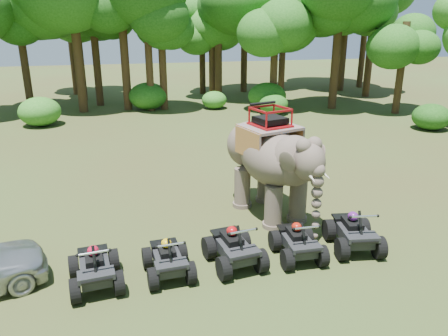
# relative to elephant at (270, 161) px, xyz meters

# --- Properties ---
(ground) EXTENTS (110.00, 110.00, 0.00)m
(ground) POSITION_rel_elephant_xyz_m (-1.67, -1.57, -1.88)
(ground) COLOR #47381E
(ground) RESTS_ON ground
(elephant) EXTENTS (3.15, 4.85, 3.76)m
(elephant) POSITION_rel_elephant_xyz_m (0.00, 0.00, 0.00)
(elephant) COLOR brown
(elephant) RESTS_ON ground
(atv_0) EXTENTS (1.44, 1.85, 1.28)m
(atv_0) POSITION_rel_elephant_xyz_m (-5.62, -3.13, -1.24)
(atv_0) COLOR black
(atv_0) RESTS_ON ground
(atv_1) EXTENTS (1.30, 1.71, 1.21)m
(atv_1) POSITION_rel_elephant_xyz_m (-3.80, -3.06, -1.28)
(atv_1) COLOR black
(atv_1) RESTS_ON ground
(atv_2) EXTENTS (1.54, 1.95, 1.32)m
(atv_2) POSITION_rel_elephant_xyz_m (-1.99, -2.95, -1.22)
(atv_2) COLOR black
(atv_2) RESTS_ON ground
(atv_3) EXTENTS (1.25, 1.69, 1.24)m
(atv_3) POSITION_rel_elephant_xyz_m (-0.17, -3.00, -1.26)
(atv_3) COLOR black
(atv_3) RESTS_ON ground
(atv_4) EXTENTS (1.56, 1.98, 1.34)m
(atv_4) POSITION_rel_elephant_xyz_m (1.61, -2.88, -1.21)
(atv_4) COLOR black
(atv_4) RESTS_ON ground
(tree_0) EXTENTS (5.51, 5.51, 7.87)m
(tree_0) POSITION_rel_elephant_xyz_m (-1.67, 18.92, 2.06)
(tree_0) COLOR #195114
(tree_0) RESTS_ON ground
(tree_1) EXTENTS (6.98, 6.98, 9.97)m
(tree_1) POSITION_rel_elephant_xyz_m (3.03, 21.80, 3.10)
(tree_1) COLOR #195114
(tree_1) RESTS_ON ground
(tree_2) EXTENTS (5.40, 5.40, 7.71)m
(tree_2) POSITION_rel_elephant_xyz_m (6.17, 17.38, 1.98)
(tree_2) COLOR #195114
(tree_2) RESTS_ON ground
(tree_3) EXTENTS (6.90, 6.90, 9.85)m
(tree_3) POSITION_rel_elephant_xyz_m (10.51, 16.45, 3.05)
(tree_3) COLOR #195114
(tree_3) RESTS_ON ground
(tree_4) EXTENTS (4.79, 4.79, 6.85)m
(tree_4) POSITION_rel_elephant_xyz_m (14.09, 13.82, 1.55)
(tree_4) COLOR #195114
(tree_4) RESTS_ON ground
(tree_27) EXTENTS (5.47, 5.47, 7.81)m
(tree_27) POSITION_rel_elephant_xyz_m (-11.26, 21.16, 2.03)
(tree_27) COLOR #195114
(tree_27) RESTS_ON ground
(tree_28) EXTENTS (5.92, 5.92, 8.46)m
(tree_28) POSITION_rel_elephant_xyz_m (-6.33, 21.60, 2.35)
(tree_28) COLOR #195114
(tree_28) RESTS_ON ground
(tree_29) EXTENTS (6.69, 6.69, 9.55)m
(tree_29) POSITION_rel_elephant_xyz_m (15.65, 20.52, 2.90)
(tree_29) COLOR #195114
(tree_29) RESTS_ON ground
(tree_30) EXTENTS (5.73, 5.73, 8.19)m
(tree_30) POSITION_rel_elephant_xyz_m (-7.69, 24.30, 2.21)
(tree_30) COLOR #195114
(tree_30) RESTS_ON ground
(tree_31) EXTENTS (7.54, 7.54, 10.77)m
(tree_31) POSITION_rel_elephant_xyz_m (-7.41, 19.31, 3.50)
(tree_31) COLOR #195114
(tree_31) RESTS_ON ground
(tree_32) EXTENTS (5.78, 5.78, 8.26)m
(tree_32) POSITION_rel_elephant_xyz_m (17.81, 25.39, 2.25)
(tree_32) COLOR #195114
(tree_32) RESTS_ON ground
(tree_33) EXTENTS (6.48, 6.48, 9.26)m
(tree_33) POSITION_rel_elephant_xyz_m (-8.51, 27.32, 2.75)
(tree_33) COLOR #195114
(tree_33) RESTS_ON ground
(tree_34) EXTENTS (6.35, 6.35, 9.08)m
(tree_34) POSITION_rel_elephant_xyz_m (6.18, 25.40, 2.66)
(tree_34) COLOR #195114
(tree_34) RESTS_ON ground
(tree_35) EXTENTS (5.00, 5.00, 7.14)m
(tree_35) POSITION_rel_elephant_xyz_m (2.63, 22.30, 1.69)
(tree_35) COLOR #195114
(tree_35) RESTS_ON ground
(tree_36) EXTENTS (5.14, 5.14, 7.35)m
(tree_36) POSITION_rel_elephant_xyz_m (2.35, 25.11, 1.80)
(tree_36) COLOR #195114
(tree_36) RESTS_ON ground
(tree_37) EXTENTS (7.01, 7.01, 10.02)m
(tree_37) POSITION_rel_elephant_xyz_m (15.07, 24.00, 3.13)
(tree_37) COLOR #195114
(tree_37) RESTS_ON ground
(tree_38) EXTENTS (6.55, 6.55, 9.36)m
(tree_38) POSITION_rel_elephant_xyz_m (9.78, 25.38, 2.80)
(tree_38) COLOR #195114
(tree_38) RESTS_ON ground
(tree_39) EXTENTS (6.62, 6.62, 9.46)m
(tree_39) POSITION_rel_elephant_xyz_m (-4.27, 19.41, 2.85)
(tree_39) COLOR #195114
(tree_39) RESTS_ON ground
(tree_40) EXTENTS (7.68, 7.68, 10.98)m
(tree_40) POSITION_rel_elephant_xyz_m (15.71, 26.68, 3.61)
(tree_40) COLOR #195114
(tree_40) RESTS_ON ground
(tree_41) EXTENTS (5.05, 5.05, 7.21)m
(tree_41) POSITION_rel_elephant_xyz_m (-2.63, 18.68, 1.73)
(tree_41) COLOR #195114
(tree_41) RESTS_ON ground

